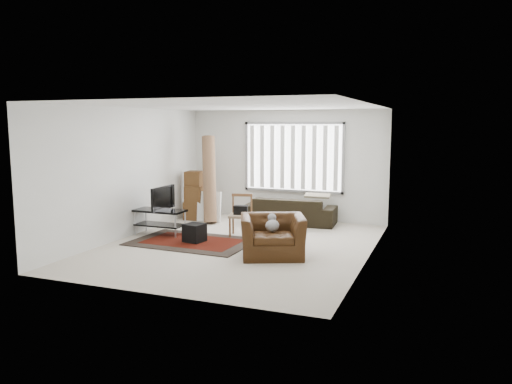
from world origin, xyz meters
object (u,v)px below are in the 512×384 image
moving_boxes (195,197)px  sofa (290,206)px  armchair (272,233)px  tv_stand (160,217)px  side_chair (241,213)px

moving_boxes → sofa: size_ratio=0.56×
moving_boxes → armchair: 3.91m
tv_stand → sofa: sofa is taller
side_chair → armchair: bearing=-62.4°
sofa → side_chair: size_ratio=2.45×
sofa → armchair: size_ratio=1.51×
tv_stand → armchair: bearing=-15.3°
sofa → side_chair: bearing=66.3°
tv_stand → side_chair: (1.65, 0.53, 0.09)m
tv_stand → side_chair: 1.74m
tv_stand → side_chair: bearing=17.8°
armchair → sofa: bearing=78.4°
moving_boxes → tv_stand: bearing=-86.5°
tv_stand → moving_boxes: bearing=93.5°
sofa → side_chair: (-0.58, -1.63, 0.07)m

